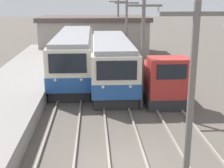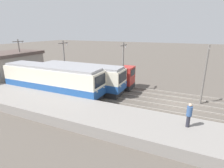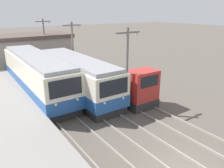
{
  "view_description": "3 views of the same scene",
  "coord_description": "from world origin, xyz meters",
  "views": [
    {
      "loc": [
        -1.04,
        -10.54,
        6.28
      ],
      "look_at": [
        -0.02,
        6.76,
        1.47
      ],
      "focal_mm": 50.0,
      "sensor_mm": 36.0,
      "label": 1
    },
    {
      "loc": [
        -18.04,
        -0.79,
        7.54
      ],
      "look_at": [
        -1.46,
        6.73,
        1.95
      ],
      "focal_mm": 28.0,
      "sensor_mm": 36.0,
      "label": 2
    },
    {
      "loc": [
        -7.64,
        -5.07,
        7.31
      ],
      "look_at": [
        1.28,
        7.93,
        1.95
      ],
      "focal_mm": 35.0,
      "sensor_mm": 36.0,
      "label": 3
    }
  ],
  "objects": [
    {
      "name": "shunting_locomotive",
      "position": [
        3.2,
        8.08,
        1.21
      ],
      "size": [
        2.4,
        5.03,
        3.0
      ],
      "color": "#28282B",
      "rests_on": "ground"
    },
    {
      "name": "commuter_train_center",
      "position": [
        0.2,
        11.88,
        1.61
      ],
      "size": [
        2.84,
        11.65,
        3.44
      ],
      "color": "#28282B",
      "rests_on": "ground"
    },
    {
      "name": "catenary_mast_distant",
      "position": [
        1.71,
        24.58,
        3.42
      ],
      "size": [
        2.0,
        0.2,
        6.22
      ],
      "color": "slate",
      "rests_on": "ground"
    },
    {
      "name": "catenary_mast_near",
      "position": [
        1.71,
        -2.27,
        3.42
      ],
      "size": [
        2.0,
        0.2,
        6.22
      ],
      "color": "slate",
      "rests_on": "ground"
    },
    {
      "name": "track_right",
      "position": [
        3.2,
        0.0,
        0.07
      ],
      "size": [
        1.54,
        60.0,
        0.14
      ],
      "color": "gray",
      "rests_on": "ground"
    },
    {
      "name": "catenary_mast_far",
      "position": [
        1.71,
        15.63,
        3.42
      ],
      "size": [
        2.0,
        0.2,
        6.22
      ],
      "color": "slate",
      "rests_on": "ground"
    },
    {
      "name": "station_building",
      "position": [
        -0.99,
        26.0,
        2.13
      ],
      "size": [
        12.6,
        6.3,
        4.21
      ],
      "color": "gray",
      "rests_on": "ground"
    },
    {
      "name": "ground_plane",
      "position": [
        0.0,
        0.0,
        0.0
      ],
      "size": [
        200.0,
        200.0,
        0.0
      ],
      "primitive_type": "plane",
      "color": "#564F47"
    },
    {
      "name": "commuter_train_left",
      "position": [
        -2.6,
        14.13,
        1.68
      ],
      "size": [
        2.84,
        13.26,
        3.62
      ],
      "color": "#28282B",
      "rests_on": "ground"
    },
    {
      "name": "catenary_mast_mid",
      "position": [
        1.71,
        6.68,
        3.42
      ],
      "size": [
        2.0,
        0.2,
        6.22
      ],
      "color": "slate",
      "rests_on": "ground"
    },
    {
      "name": "track_center",
      "position": [
        0.2,
        0.0,
        0.07
      ],
      "size": [
        1.54,
        60.0,
        0.14
      ],
      "color": "gray",
      "rests_on": "ground"
    }
  ]
}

